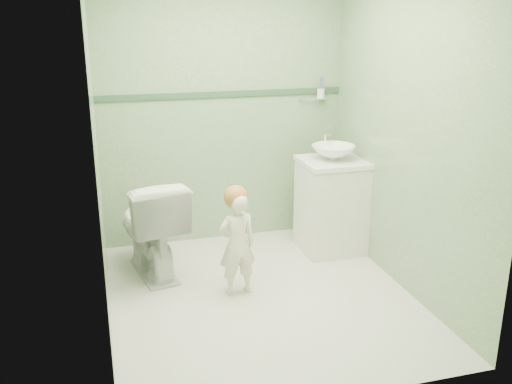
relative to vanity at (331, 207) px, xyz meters
name	(u,v)px	position (x,y,z in m)	size (l,w,h in m)	color
ground	(261,296)	(-0.84, -0.70, -0.40)	(2.50, 2.50, 0.00)	beige
room_shell	(262,140)	(-0.84, -0.70, 0.80)	(2.50, 2.54, 2.40)	#729E70
trim_stripe	(223,94)	(-0.84, 0.54, 0.95)	(2.20, 0.02, 0.05)	#2F4F36
vanity	(331,207)	(0.00, 0.00, 0.00)	(0.52, 0.50, 0.80)	white
counter	(333,162)	(0.00, 0.00, 0.41)	(0.54, 0.52, 0.04)	white
basin	(333,152)	(0.00, 0.00, 0.49)	(0.37, 0.37, 0.13)	white
faucet	(325,139)	(0.00, 0.19, 0.57)	(0.03, 0.13, 0.18)	silver
cup_holder	(320,93)	(0.05, 0.48, 0.93)	(0.26, 0.07, 0.21)	silver
toilet	(151,226)	(-1.58, -0.06, 0.01)	(0.45, 0.80, 0.81)	white
toddler	(237,244)	(-1.00, -0.59, 0.00)	(0.29, 0.19, 0.79)	silver
hair_cap	(236,197)	(-1.00, -0.56, 0.36)	(0.18, 0.18, 0.18)	#AE6B33
teal_toothbrush	(252,218)	(-0.91, -0.70, 0.24)	(0.11, 0.14, 0.08)	#139078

